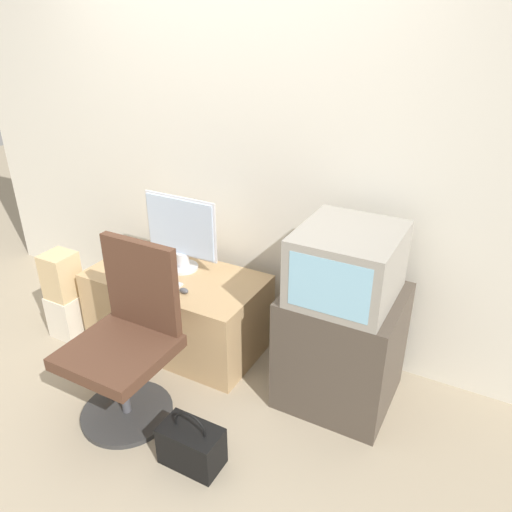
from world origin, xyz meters
TOP-DOWN VIEW (x-y plane):
  - ground_plane at (0.00, 0.00)m, footprint 12.00×12.00m
  - wall_back at (0.00, 1.32)m, footprint 4.40×0.05m
  - desk at (-0.16, 0.89)m, footprint 1.15×0.61m
  - side_stand at (0.98, 0.90)m, footprint 0.62×0.59m
  - main_monitor at (-0.17, 1.00)m, footprint 0.53×0.20m
  - keyboard at (-0.21, 0.76)m, footprint 0.34×0.11m
  - mouse at (0.02, 0.73)m, footprint 0.06×0.04m
  - crt_tv at (0.98, 0.88)m, footprint 0.50×0.56m
  - office_chair at (-0.01, 0.24)m, footprint 0.52×0.52m
  - cardboard_box_lower at (-0.89, 0.60)m, footprint 0.21×0.21m
  - cardboard_box_upper at (-0.89, 0.60)m, footprint 0.20×0.20m
  - handbag at (0.51, 0.08)m, footprint 0.31×0.18m

SIDE VIEW (x-z plane):
  - ground_plane at x=0.00m, z-range 0.00..0.00m
  - handbag at x=0.51m, z-range -0.05..0.28m
  - cardboard_box_lower at x=-0.89m, z-range 0.00..0.31m
  - desk at x=-0.16m, z-range 0.00..0.51m
  - side_stand at x=0.98m, z-range 0.00..0.70m
  - office_chair at x=-0.01m, z-range -0.06..0.94m
  - cardboard_box_upper at x=-0.89m, z-range 0.31..0.62m
  - keyboard at x=-0.21m, z-range 0.51..0.53m
  - mouse at x=0.02m, z-range 0.51..0.55m
  - main_monitor at x=-0.17m, z-range 0.52..1.03m
  - crt_tv at x=0.98m, z-range 0.70..1.07m
  - wall_back at x=0.00m, z-range 0.00..2.60m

